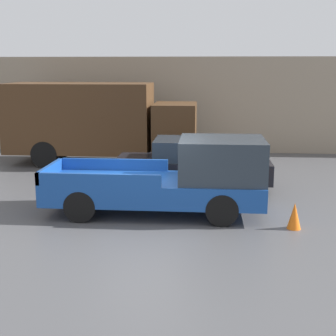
% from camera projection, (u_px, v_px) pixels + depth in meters
% --- Properties ---
extents(ground_plane, '(60.00, 60.00, 0.00)m').
position_uv_depth(ground_plane, '(150.00, 218.00, 11.95)').
color(ground_plane, '#4C4C4F').
extents(building_wall, '(28.00, 0.15, 4.21)m').
position_uv_depth(building_wall, '(175.00, 105.00, 20.87)').
color(building_wall, gray).
rests_on(building_wall, ground).
extents(pickup_truck, '(5.63, 2.00, 2.00)m').
position_uv_depth(pickup_truck, '(177.00, 179.00, 12.11)').
color(pickup_truck, '#194799').
rests_on(pickup_truck, ground).
extents(car, '(4.87, 1.98, 1.55)m').
position_uv_depth(car, '(194.00, 163.00, 14.87)').
color(car, black).
rests_on(car, ground).
extents(delivery_truck, '(7.37, 2.44, 3.16)m').
position_uv_depth(delivery_truck, '(96.00, 120.00, 18.42)').
color(delivery_truck, '#472D19').
rests_on(delivery_truck, ground).
extents(traffic_cone, '(0.33, 0.33, 0.64)m').
position_uv_depth(traffic_cone, '(294.00, 216.00, 11.08)').
color(traffic_cone, orange).
rests_on(traffic_cone, ground).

